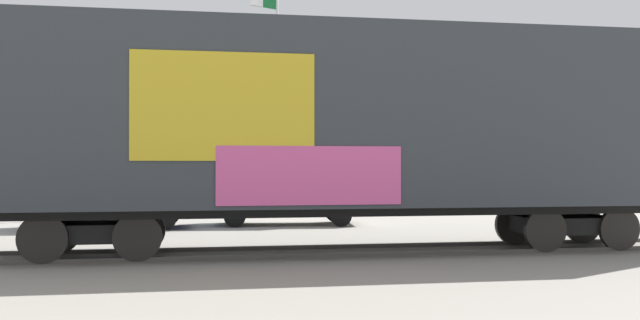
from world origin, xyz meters
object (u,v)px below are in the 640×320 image
at_px(freight_car, 344,122).
at_px(parked_car_silver, 284,195).
at_px(flagpole, 273,71).
at_px(parked_car_blue, 107,198).

bearing_deg(freight_car, parked_car_silver, 92.01).
xyz_separation_m(flagpole, parked_car_blue, (-5.71, -7.12, -4.76)).
relative_size(flagpole, parked_car_silver, 1.91).
distance_m(freight_car, parked_car_blue, 8.84).
bearing_deg(parked_car_silver, freight_car, -87.99).
bearing_deg(parked_car_silver, flagpole, 85.68).
xyz_separation_m(parked_car_blue, parked_car_silver, (5.19, 0.27, 0.03)).
xyz_separation_m(freight_car, parked_car_silver, (-0.24, 6.98, -1.82)).
relative_size(parked_car_blue, parked_car_silver, 1.00).
relative_size(freight_car, parked_car_blue, 3.20).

